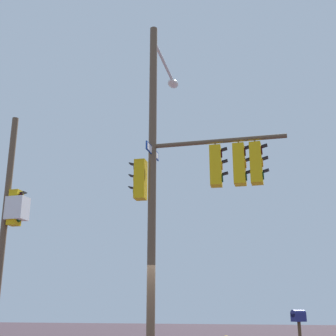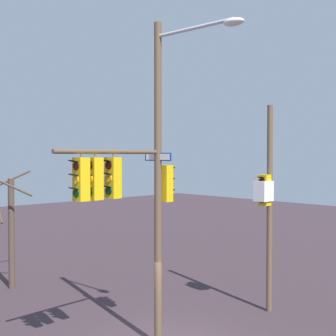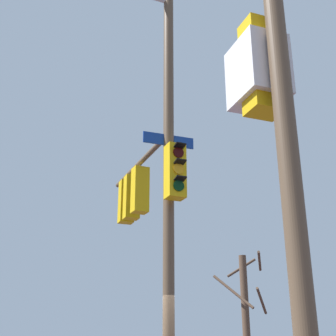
# 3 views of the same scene
# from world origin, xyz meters

# --- Properties ---
(main_signal_pole_assembly) EXTENTS (3.54, 4.29, 9.55)m
(main_signal_pole_assembly) POSITION_xyz_m (-0.04, 1.02, 5.21)
(main_signal_pole_assembly) COLOR brown
(main_signal_pole_assembly) RESTS_ON ground
(secondary_pole_assembly) EXTENTS (0.50, 0.81, 7.46)m
(secondary_pole_assembly) POSITION_xyz_m (-0.35, -4.60, 4.08)
(secondary_pole_assembly) COLOR brown
(secondary_pole_assembly) RESTS_ON ground
(bare_tree_across_street) EXTENTS (2.22, 2.04, 5.09)m
(bare_tree_across_street) POSITION_xyz_m (6.23, 8.90, 2.72)
(bare_tree_across_street) COLOR brown
(bare_tree_across_street) RESTS_ON ground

